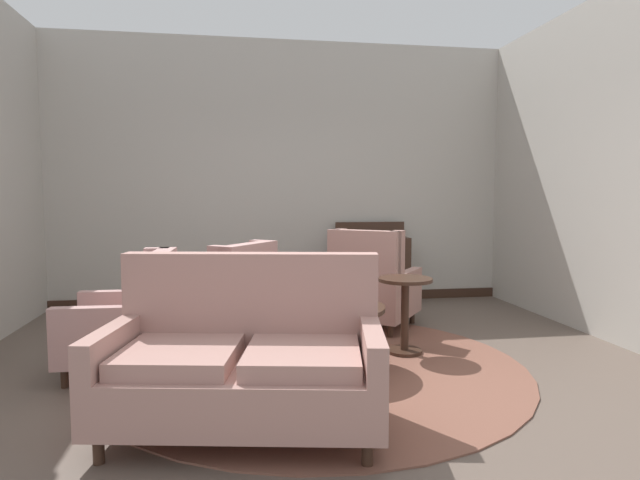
{
  "coord_description": "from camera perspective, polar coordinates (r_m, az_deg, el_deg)",
  "views": [
    {
      "loc": [
        -0.63,
        -3.88,
        1.41
      ],
      "look_at": [
        0.11,
        0.69,
        1.01
      ],
      "focal_mm": 29.8,
      "sensor_mm": 36.0,
      "label": 1
    }
  ],
  "objects": [
    {
      "name": "area_rug",
      "position": [
        4.45,
        -0.59,
        -13.39
      ],
      "size": [
        3.41,
        3.41,
        0.01
      ],
      "primitive_type": "cylinder",
      "color": "brown",
      "rests_on": "ground"
    },
    {
      "name": "sideboard",
      "position": [
        6.82,
        5.66,
        -2.81
      ],
      "size": [
        0.91,
        0.34,
        1.05
      ],
      "color": "#382319",
      "rests_on": "ground"
    },
    {
      "name": "wall_right",
      "position": [
        5.95,
        27.68,
        6.9
      ],
      "size": [
        0.08,
        4.12,
        3.34
      ],
      "primitive_type": "cube",
      "color": "#BCB7AD",
      "rests_on": "ground"
    },
    {
      "name": "armchair_far_left",
      "position": [
        5.03,
        -10.07,
        -6.43
      ],
      "size": [
        1.11,
        1.08,
        0.97
      ],
      "rotation": [
        0.0,
        0.0,
        4.08
      ],
      "color": "tan",
      "rests_on": "ground"
    },
    {
      "name": "side_table",
      "position": [
        4.75,
        9.11,
        -7.28
      ],
      "size": [
        0.47,
        0.47,
        0.68
      ],
      "color": "#382319",
      "rests_on": "ground"
    },
    {
      "name": "armchair_near_window",
      "position": [
        5.56,
        5.7,
        -5.09
      ],
      "size": [
        1.09,
        1.11,
        1.05
      ],
      "rotation": [
        0.0,
        0.0,
        2.5
      ],
      "color": "tan",
      "rests_on": "ground"
    },
    {
      "name": "settee",
      "position": [
        3.23,
        -8.15,
        -12.87
      ],
      "size": [
        1.73,
        1.11,
        1.04
      ],
      "rotation": [
        0.0,
        0.0,
        -0.19
      ],
      "color": "tan",
      "rests_on": "ground"
    },
    {
      "name": "porcelain_vase",
      "position": [
        4.27,
        1.29,
        -5.0
      ],
      "size": [
        0.16,
        0.16,
        0.34
      ],
      "color": "brown",
      "rests_on": "coffee_table"
    },
    {
      "name": "ground",
      "position": [
        4.18,
        0.04,
        -14.74
      ],
      "size": [
        8.24,
        8.24,
        0.0
      ],
      "primitive_type": "plane",
      "color": "brown"
    },
    {
      "name": "coffee_table",
      "position": [
        4.27,
        0.6,
        -8.18
      ],
      "size": [
        0.95,
        0.95,
        0.52
      ],
      "color": "#382319",
      "rests_on": "ground"
    },
    {
      "name": "wall_back",
      "position": [
        6.86,
        -3.93,
        7.11
      ],
      "size": [
        5.99,
        0.08,
        3.34
      ],
      "primitive_type": "cube",
      "color": "#BCB7AD",
      "rests_on": "ground"
    },
    {
      "name": "baseboard_back",
      "position": [
        6.93,
        -3.81,
        -6.28
      ],
      "size": [
        5.83,
        0.03,
        0.12
      ],
      "primitive_type": "cube",
      "color": "#382319",
      "rests_on": "ground"
    },
    {
      "name": "armchair_near_sideboard",
      "position": [
        4.49,
        -19.74,
        -8.13
      ],
      "size": [
        0.83,
        0.78,
        0.96
      ],
      "rotation": [
        0.0,
        0.0,
        4.67
      ],
      "color": "tan",
      "rests_on": "ground"
    }
  ]
}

